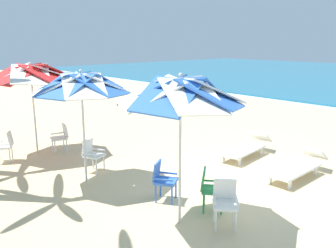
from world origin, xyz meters
TOP-DOWN VIEW (x-y plane):
  - ground_plane at (0.00, 0.00)m, footprint 80.00×80.00m
  - beach_umbrella_0 at (0.10, -2.42)m, footprint 2.31×2.31m
  - plastic_chair_0 at (0.73, -1.88)m, footprint 0.63×0.63m
  - plastic_chair_1 at (-0.84, -2.02)m, footprint 0.63×0.62m
  - plastic_chair_2 at (0.13, -1.63)m, footprint 0.63×0.63m
  - beach_umbrella_1 at (-2.85, -2.74)m, footprint 2.30×2.30m
  - plastic_chair_3 at (-3.39, -2.26)m, footprint 0.60×0.59m
  - beach_umbrella_2 at (-5.88, -2.72)m, footprint 2.63×2.63m
  - plastic_chair_4 at (-5.71, -3.66)m, footprint 0.60×0.62m
  - plastic_chair_5 at (-5.54, -2.08)m, footprint 0.52×0.54m
  - sun_lounger_1 at (0.39, 1.40)m, footprint 0.68×2.16m
  - sun_lounger_2 at (-1.46, 1.80)m, footprint 0.89×2.21m

SIDE VIEW (x-z plane):
  - ground_plane at x=0.00m, z-range 0.00..0.00m
  - sun_lounger_1 at x=0.39m, z-range -0.03..0.59m
  - sun_lounger_2 at x=-1.46m, z-range -0.03..0.59m
  - plastic_chair_0 at x=0.73m, z-range 0.06..0.93m
  - plastic_chair_1 at x=-0.84m, z-range 0.06..0.93m
  - plastic_chair_2 at x=0.13m, z-range 0.06..0.93m
  - plastic_chair_3 at x=-3.39m, z-range 0.06..0.93m
  - plastic_chair_4 at x=-5.71m, z-range 0.06..0.93m
  - plastic_chair_5 at x=-5.54m, z-range 0.06..0.93m
  - beach_umbrella_1 at x=-2.85m, z-range 1.01..3.74m
  - beach_umbrella_2 at x=-5.88m, z-range 1.04..3.80m
  - beach_umbrella_0 at x=0.10m, z-range 1.05..3.87m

